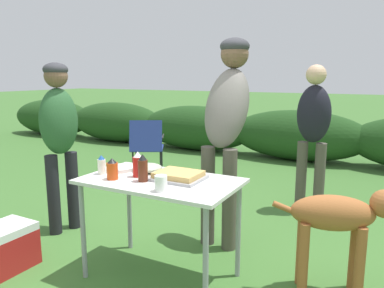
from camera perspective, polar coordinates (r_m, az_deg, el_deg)
name	(u,v)px	position (r m, az deg, el deg)	size (l,w,h in m)	color
ground_plane	(162,276)	(2.93, -4.65, -19.43)	(60.00, 60.00, 0.00)	#3D6B2D
shrub_hedge	(298,135)	(6.75, 15.81, 1.29)	(14.40, 0.90, 0.87)	#1E4219
folding_table	(160,190)	(2.67, -4.86, -6.98)	(1.10, 0.64, 0.74)	silver
food_tray	(179,176)	(2.63, -2.06, -4.87)	(0.34, 0.29, 0.06)	#9E9EA3
plate_stack	(120,169)	(2.93, -10.90, -3.70)	(0.22, 0.22, 0.03)	white
mixing_bowl	(148,168)	(2.85, -6.75, -3.62)	(0.22, 0.22, 0.06)	#ADBC99
paper_cup_stack	(161,183)	(2.37, -4.76, -6.00)	(0.08, 0.08, 0.10)	white
bbq_sauce_bottle	(143,168)	(2.59, -7.50, -3.70)	(0.07, 0.07, 0.19)	#562314
hot_sauce_bottle	(112,169)	(2.68, -12.05, -3.78)	(0.08, 0.08, 0.15)	#CC4214
ketchup_bottle	(138,165)	(2.71, -8.25, -3.14)	(0.07, 0.07, 0.18)	red
mayo_bottle	(102,165)	(2.84, -13.61, -3.13)	(0.06, 0.06, 0.14)	silver
standing_person_in_navy_coat	(227,116)	(3.18, 5.28, 4.30)	(0.41, 0.54, 1.77)	#4C473D
standing_person_in_gray_fleece	(59,130)	(3.62, -19.57, 2.07)	(0.34, 0.41, 1.57)	black
standing_person_with_beanie	(313,125)	(4.17, 17.99, 2.82)	(0.37, 0.27, 1.57)	#4C473D
dog	(340,220)	(2.69, 21.58, -10.72)	(0.83, 0.39, 0.74)	#9E5B2D
camp_chair_green_behind_table	(147,144)	(5.52, -6.88, 0.01)	(0.69, 0.74, 0.83)	navy
cooler_box	(0,250)	(3.26, -27.25, -14.13)	(0.32, 0.48, 0.34)	#B21E1E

